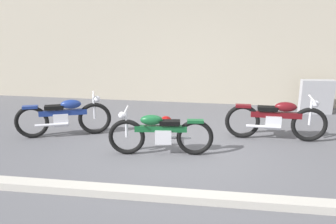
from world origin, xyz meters
name	(u,v)px	position (x,y,z in m)	size (l,w,h in m)	color
ground_plane	(180,150)	(0.00, 0.00, 0.00)	(40.00, 40.00, 0.00)	#56565B
building_wall	(195,43)	(0.00, 3.54, 1.63)	(18.00, 0.30, 3.25)	#B2A893
curb_strip	(166,195)	(0.00, -1.79, 0.06)	(18.00, 0.24, 0.12)	#B7B2A8
stone_marker	(316,97)	(3.08, 2.83, 0.43)	(0.80, 0.20, 0.85)	#9E9EA3
helmet	(166,122)	(-0.45, 1.21, 0.14)	(0.28, 0.28, 0.28)	maroon
motorcycle_blue	(64,117)	(-2.46, 0.44, 0.42)	(1.87, 0.83, 0.87)	black
motorcycle_maroon	(277,119)	(1.86, 0.83, 0.43)	(2.01, 0.56, 0.90)	black
motorcycle_green	(160,133)	(-0.34, -0.24, 0.41)	(1.91, 0.54, 0.86)	black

